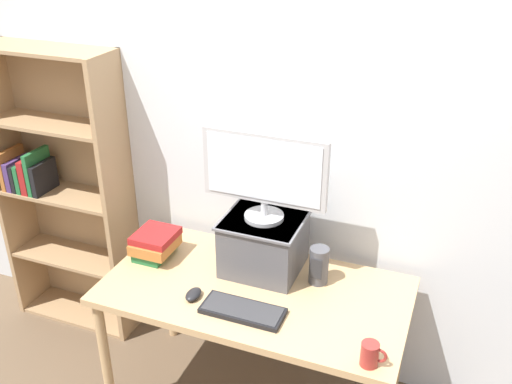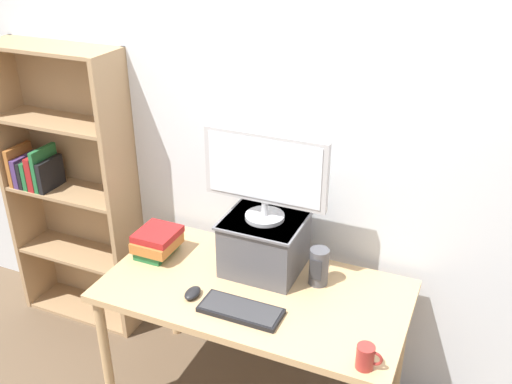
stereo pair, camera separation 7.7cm
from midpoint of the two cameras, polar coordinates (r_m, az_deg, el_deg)
The scene contains 10 objects.
back_wall at distance 2.84m, azimuth 4.42°, elevation 4.82°, with size 7.00×0.08×2.60m.
desk at distance 2.77m, azimuth 0.65°, elevation -10.85°, with size 1.43×0.74×0.74m.
bookshelf_unit at distance 3.52m, azimuth -17.55°, elevation 0.46°, with size 0.79×0.28×1.71m.
riser_box at distance 2.78m, azimuth 1.67°, elevation -5.07°, with size 0.38×0.36×0.28m.
computer_monitor at distance 2.60m, azimuth 1.76°, elevation 1.89°, with size 0.60×0.19×0.43m.
keyboard at distance 2.57m, azimuth -0.65°, elevation -11.74°, with size 0.37×0.15×0.02m.
computer_mouse at distance 2.67m, azimuth -5.52°, elevation -10.03°, with size 0.06×0.10×0.04m.
book_stack at distance 2.96m, azimuth -9.12°, elevation -4.97°, with size 0.20×0.23×0.14m.
coffee_mug at distance 2.34m, azimuth 11.91°, elevation -15.86°, with size 0.11×0.07×0.10m.
desk_speaker at distance 2.72m, azimuth 7.11°, elevation -7.43°, with size 0.09×0.10×0.19m.
Camera 2 is at (0.88, -2.01, 2.36)m, focal length 40.00 mm.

